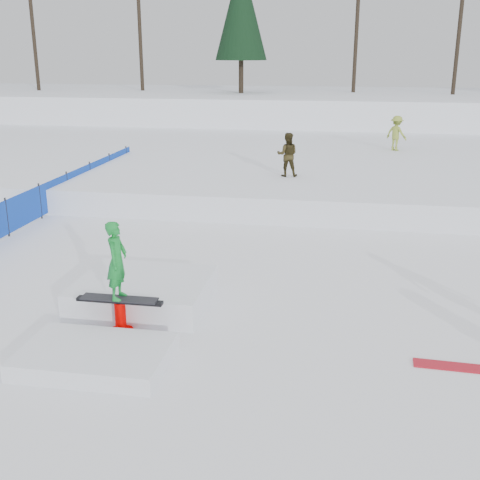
% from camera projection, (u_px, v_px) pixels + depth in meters
% --- Properties ---
extents(ground, '(120.00, 120.00, 0.00)m').
position_uv_depth(ground, '(196.00, 326.00, 11.27)').
color(ground, white).
extents(snow_berm, '(60.00, 14.00, 2.40)m').
position_uv_depth(snow_berm, '(305.00, 111.00, 39.11)').
color(snow_berm, white).
rests_on(snow_berm, ground).
extents(snow_midrise, '(50.00, 18.00, 0.80)m').
position_uv_depth(snow_midrise, '(283.00, 160.00, 26.19)').
color(snow_midrise, white).
rests_on(snow_midrise, ground).
extents(safety_fence, '(0.05, 16.00, 1.10)m').
position_uv_depth(safety_fence, '(40.00, 201.00, 18.37)').
color(safety_fence, '#0F39AB').
rests_on(safety_fence, ground).
extents(treeline, '(40.24, 4.22, 10.50)m').
position_uv_depth(treeline, '(414.00, 5.00, 34.62)').
color(treeline, black).
rests_on(treeline, snow_berm).
extents(walker_olive, '(0.77, 0.62, 1.49)m').
position_uv_depth(walker_olive, '(287.00, 155.00, 20.55)').
color(walker_olive, '#2E2711').
rests_on(walker_olive, snow_midrise).
extents(walker_ygreen, '(1.10, 1.02, 1.49)m').
position_uv_depth(walker_ygreen, '(396.00, 133.00, 25.94)').
color(walker_ygreen, olive).
rests_on(walker_ygreen, snow_midrise).
extents(loose_board_red, '(1.41, 0.35, 0.03)m').
position_uv_depth(loose_board_red, '(458.00, 367.00, 9.78)').
color(loose_board_red, '#A61320').
rests_on(loose_board_red, ground).
extents(jib_rail_feature, '(2.60, 4.40, 2.11)m').
position_uv_depth(jib_rail_feature, '(131.00, 305.00, 11.46)').
color(jib_rail_feature, white).
rests_on(jib_rail_feature, ground).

